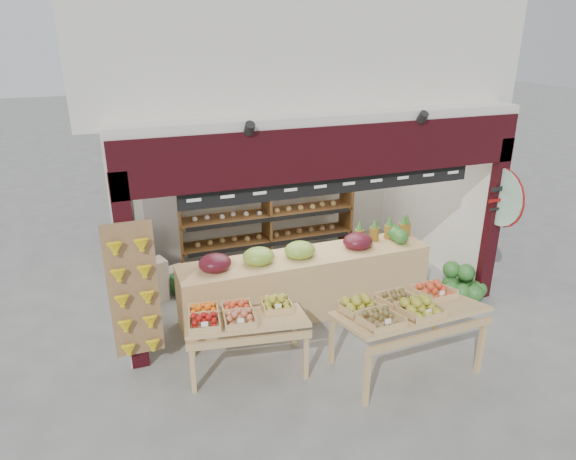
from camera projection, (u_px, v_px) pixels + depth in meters
The scene contains 11 objects.
ground at pixel (304, 294), 8.59m from camera, with size 60.00×60.00×0.00m, color slate.
shop_structure at pixel (272, 43), 8.56m from camera, with size 6.36×5.12×5.40m.
banana_board at pixel (134, 294), 6.29m from camera, with size 0.60×0.15×1.80m.
gift_sign at pixel (501, 197), 7.82m from camera, with size 0.04×0.93×0.92m.
back_shelving at pixel (266, 194), 9.54m from camera, with size 3.38×0.55×2.06m.
refrigerator at pixel (160, 223), 9.23m from camera, with size 0.69×0.69×1.77m, color silver.
cardboard_stack at pixel (165, 281), 8.48m from camera, with size 1.06×0.88×0.69m.
mid_counter at pixel (305, 281), 7.88m from camera, with size 3.88×0.78×1.20m.
display_table_left at pixel (238, 317), 6.48m from camera, with size 1.63×1.07×0.98m.
display_table_right at pixel (402, 309), 6.43m from camera, with size 1.83×1.08×1.12m.
watermelon_pile at pixel (462, 284), 8.49m from camera, with size 0.70×0.72×0.55m.
Camera 1 is at (-2.85, -7.04, 4.17)m, focal length 32.00 mm.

